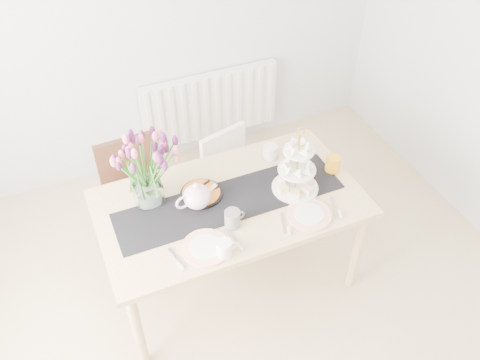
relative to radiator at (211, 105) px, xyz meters
name	(u,v)px	position (x,y,z in m)	size (l,w,h in m)	color
room_shell	(278,233)	(-0.50, -2.19, 0.85)	(4.50, 4.50, 4.50)	tan
radiator	(211,105)	(0.00, 0.00, 0.00)	(1.20, 0.08, 0.60)	white
dining_table	(230,210)	(-0.41, -1.42, 0.22)	(1.60, 0.90, 0.75)	tan
chair_brown	(136,189)	(-0.86, -0.81, 0.05)	(0.44, 0.44, 0.85)	#371D14
chair_white	(232,174)	(-0.17, -0.87, -0.01)	(0.48, 0.48, 0.76)	white
table_runner	(230,201)	(-0.41, -1.42, 0.30)	(1.40, 0.35, 0.01)	black
tulip_vase	(143,161)	(-0.86, -1.23, 0.62)	(0.59, 0.59, 0.50)	silver
cake_stand	(296,175)	(0.00, -1.48, 0.42)	(0.29, 0.29, 0.42)	gold
teapot	(197,197)	(-0.60, -1.38, 0.38)	(0.26, 0.21, 0.17)	white
cream_jug	(270,152)	(-0.01, -1.15, 0.35)	(0.09, 0.09, 0.09)	white
tart_tin	(201,194)	(-0.55, -1.30, 0.32)	(0.26, 0.26, 0.03)	black
mug_grey	(232,219)	(-0.47, -1.61, 0.35)	(0.09, 0.09, 0.11)	slate
mug_white	(224,249)	(-0.60, -1.79, 0.35)	(0.09, 0.09, 0.10)	white
mug_orange	(333,164)	(0.30, -1.42, 0.36)	(0.09, 0.09, 0.11)	orange
plate_left	(206,248)	(-0.67, -1.71, 0.31)	(0.27, 0.27, 0.01)	white
plate_right	(309,215)	(-0.03, -1.71, 0.31)	(0.27, 0.27, 0.01)	white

